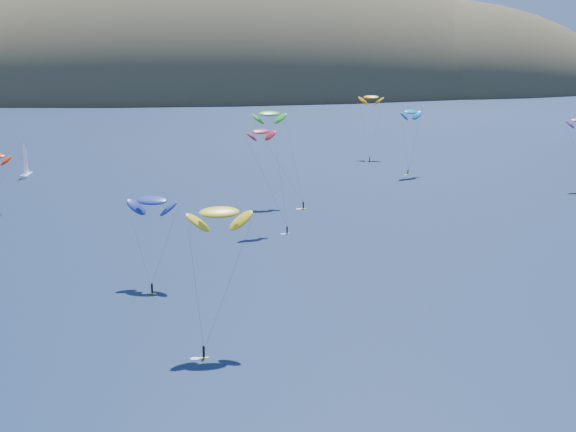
# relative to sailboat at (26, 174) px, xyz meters

# --- Properties ---
(island) EXTENTS (730.00, 300.00, 210.00)m
(island) POSITION_rel_sailboat_xyz_m (115.04, 376.38, -11.70)
(island) COLOR #3D3526
(island) RESTS_ON ground
(sailboat) EXTENTS (9.60, 8.27, 11.79)m
(sailboat) POSITION_rel_sailboat_xyz_m (0.00, 0.00, 0.00)
(sailboat) COLOR silver
(sailboat) RESTS_ON ground
(kitesurfer_2) EXTENTS (8.91, 9.28, 21.20)m
(kitesurfer_2) POSITION_rel_sailboat_xyz_m (45.09, -143.48, 17.75)
(kitesurfer_2) COLOR yellow
(kitesurfer_2) RESTS_ON ground
(kitesurfer_3) EXTENTS (11.97, 13.30, 25.31)m
(kitesurfer_3) POSITION_rel_sailboat_xyz_m (67.46, -49.72, 21.90)
(kitesurfer_3) COLOR yellow
(kitesurfer_3) RESTS_ON ground
(kitesurfer_4) EXTENTS (9.23, 7.58, 21.59)m
(kitesurfer_4) POSITION_rel_sailboat_xyz_m (117.21, -15.69, 18.25)
(kitesurfer_4) COLOR yellow
(kitesurfer_4) RESTS_ON ground
(kitesurfer_9) EXTENTS (9.02, 9.83, 23.76)m
(kitesurfer_9) POSITION_rel_sailboat_xyz_m (61.04, -77.74, 20.83)
(kitesurfer_9) COLOR yellow
(kitesurfer_9) RESTS_ON ground
(kitesurfer_10) EXTENTS (9.67, 11.93, 17.01)m
(kitesurfer_10) POSITION_rel_sailboat_xyz_m (36.23, -113.43, 13.57)
(kitesurfer_10) COLOR yellow
(kitesurfer_10) RESTS_ON ground
(kitesurfer_11) EXTENTS (9.20, 15.85, 23.33)m
(kitesurfer_11) POSITION_rel_sailboat_xyz_m (114.93, 19.87, 20.01)
(kitesurfer_11) COLOR yellow
(kitesurfer_11) RESTS_ON ground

